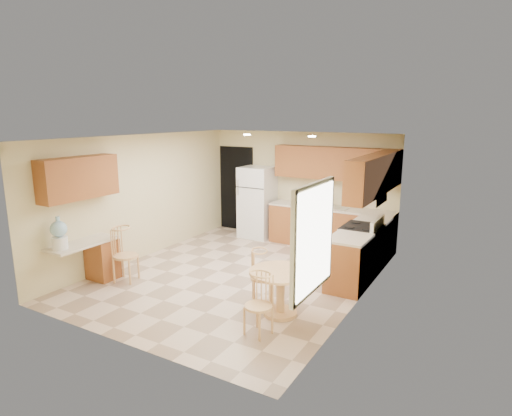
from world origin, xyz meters
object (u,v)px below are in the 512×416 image
Objects in this scene: dining_table at (281,286)px; chair_table_b at (255,301)px; water_crock at (59,234)px; chair_table_a at (260,272)px; chair_desk at (121,250)px; stove at (361,250)px; refrigerator at (257,202)px.

chair_table_b reaches higher than dining_table.
water_crock is at bearing -162.07° from dining_table.
chair_table_a is (-0.45, 0.17, 0.07)m from dining_table.
water_crock is (-0.45, -0.83, 0.43)m from chair_desk.
stove is 2.98m from chair_table_b.
chair_desk reaches higher than chair_table_b.
stove is 5.16m from water_crock.
chair_desk is (-2.95, 0.46, 0.07)m from chair_table_b.
refrigerator is 2.00× the size of chair_table_b.
dining_table is 0.95× the size of chair_desk.
chair_table_a is 3.25m from water_crock.
chair_table_b is at bearing -60.48° from refrigerator.
stove is at bearing 76.58° from dining_table.
chair_table_a is at bearing 159.21° from dining_table.
chair_desk is (-0.60, -3.69, -0.25)m from refrigerator.
water_crock is at bearing -100.55° from chair_table_a.
refrigerator is 4.78m from chair_table_b.
refrigerator reaches higher than water_crock.
refrigerator is 1.83× the size of dining_table.
chair_table_b is at bearing -7.45° from chair_table_a.
dining_table is 2.97m from chair_desk.
refrigerator reaches higher than chair_desk.
stove is at bearing 120.64° from chair_table_a.
water_crock reaches higher than stove.
chair_table_a is at bearing 23.25° from water_crock.
dining_table is at bearing 78.75° from chair_desk.
stove is 1.19× the size of dining_table.
stove reaches higher than chair_table_a.
chair_table_b is at bearing -100.16° from stove.
refrigerator is at bearing 157.01° from stove.
dining_table is at bearing -79.53° from chair_table_b.
chair_table_a is 0.88× the size of chair_desk.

